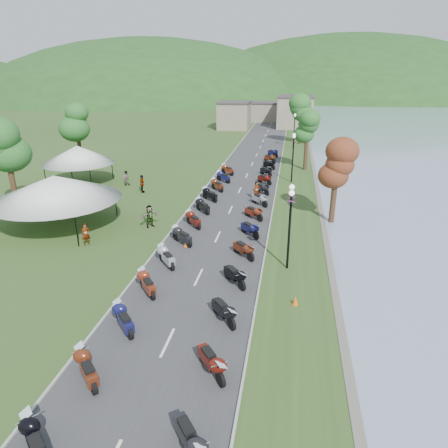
{
  "coord_description": "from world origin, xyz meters",
  "views": [
    {
      "loc": [
        4.87,
        -3.79,
        11.17
      ],
      "look_at": [
        0.58,
        21.34,
        1.3
      ],
      "focal_mm": 32.0,
      "sensor_mm": 36.0,
      "label": 1
    }
  ],
  "objects_px": {
    "vendor_tent_main": "(58,202)",
    "pedestrian_c": "(106,204)",
    "pedestrian_a": "(87,245)",
    "pedestrian_b": "(127,185)"
  },
  "relations": [
    {
      "from": "vendor_tent_main",
      "to": "pedestrian_c",
      "type": "distance_m",
      "value": 6.21
    },
    {
      "from": "pedestrian_b",
      "to": "vendor_tent_main",
      "type": "bearing_deg",
      "value": 65.02
    },
    {
      "from": "pedestrian_a",
      "to": "pedestrian_b",
      "type": "bearing_deg",
      "value": 52.65
    },
    {
      "from": "pedestrian_c",
      "to": "pedestrian_b",
      "type": "bearing_deg",
      "value": -179.11
    },
    {
      "from": "pedestrian_c",
      "to": "pedestrian_a",
      "type": "bearing_deg",
      "value": 11.98
    },
    {
      "from": "vendor_tent_main",
      "to": "pedestrian_a",
      "type": "distance_m",
      "value": 4.91
    },
    {
      "from": "vendor_tent_main",
      "to": "pedestrian_b",
      "type": "relative_size",
      "value": 4.09
    },
    {
      "from": "pedestrian_b",
      "to": "pedestrian_c",
      "type": "bearing_deg",
      "value": 72.28
    },
    {
      "from": "pedestrian_a",
      "to": "pedestrian_b",
      "type": "relative_size",
      "value": 1.03
    },
    {
      "from": "pedestrian_b",
      "to": "pedestrian_c",
      "type": "height_order",
      "value": "pedestrian_c"
    }
  ]
}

